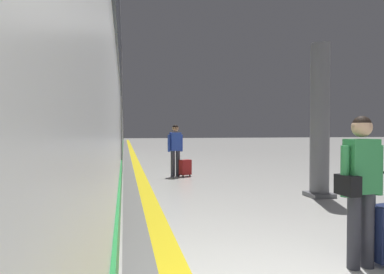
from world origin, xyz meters
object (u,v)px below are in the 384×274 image
(traveller_foreground, at_px, (360,180))
(platform_pillar, at_px, (320,124))
(high_speed_train, at_px, (71,98))
(suitcase_near, at_px, (185,167))
(passenger_near, at_px, (175,146))

(traveller_foreground, relative_size, platform_pillar, 0.48)
(platform_pillar, bearing_deg, traveller_foreground, -116.31)
(high_speed_train, height_order, platform_pillar, high_speed_train)
(traveller_foreground, relative_size, suitcase_near, 3.09)
(traveller_foreground, height_order, suitcase_near, traveller_foreground)
(high_speed_train, relative_size, suitcase_near, 51.38)
(high_speed_train, height_order, traveller_foreground, high_speed_train)
(high_speed_train, bearing_deg, platform_pillar, -26.71)
(traveller_foreground, relative_size, passenger_near, 0.99)
(suitcase_near, bearing_deg, high_speed_train, -164.31)
(passenger_near, height_order, suitcase_near, passenger_near)
(high_speed_train, xyz_separation_m, suitcase_near, (3.52, 0.99, -2.19))
(traveller_foreground, bearing_deg, high_speed_train, 121.15)
(suitcase_near, xyz_separation_m, platform_pillar, (2.48, -4.01, 1.42))
(suitcase_near, bearing_deg, traveller_foreground, -85.59)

